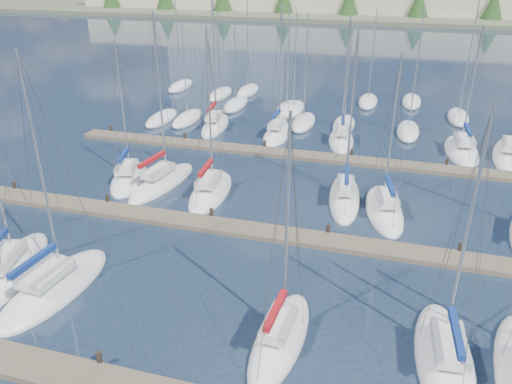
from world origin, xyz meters
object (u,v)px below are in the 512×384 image
(sailboat_n, at_px, (215,125))
(sailboat_e, at_px, (444,358))
(sailboat_i, at_px, (162,182))
(sailboat_l, at_px, (384,210))
(sailboat_d, at_px, (280,338))
(sailboat_c, at_px, (55,287))
(sailboat_b, at_px, (10,271))
(sailboat_j, at_px, (211,191))
(sailboat_o, at_px, (278,134))
(sailboat_q, at_px, (462,150))
(sailboat_p, at_px, (341,140))
(sailboat_h, at_px, (129,179))
(sailboat_r, at_px, (509,155))
(sailboat_k, at_px, (344,197))

(sailboat_n, height_order, sailboat_e, sailboat_n)
(sailboat_i, height_order, sailboat_l, sailboat_i)
(sailboat_d, bearing_deg, sailboat_c, -178.86)
(sailboat_l, bearing_deg, sailboat_i, 169.38)
(sailboat_b, bearing_deg, sailboat_i, 62.10)
(sailboat_j, bearing_deg, sailboat_o, 78.32)
(sailboat_n, height_order, sailboat_d, sailboat_n)
(sailboat_j, bearing_deg, sailboat_q, 32.75)
(sailboat_p, relative_size, sailboat_e, 0.98)
(sailboat_b, relative_size, sailboat_e, 0.94)
(sailboat_c, bearing_deg, sailboat_e, 5.72)
(sailboat_d, relative_size, sailboat_h, 1.01)
(sailboat_i, bearing_deg, sailboat_r, 35.42)
(sailboat_n, xyz_separation_m, sailboat_k, (15.03, -13.15, -0.01))
(sailboat_q, bearing_deg, sailboat_k, -129.05)
(sailboat_p, distance_m, sailboat_d, 28.24)
(sailboat_i, xyz_separation_m, sailboat_d, (13.03, -14.52, -0.00))
(sailboat_r, height_order, sailboat_e, sailboat_r)
(sailboat_k, bearing_deg, sailboat_j, -175.57)
(sailboat_o, distance_m, sailboat_q, 17.26)
(sailboat_i, height_order, sailboat_o, sailboat_i)
(sailboat_j, xyz_separation_m, sailboat_l, (12.84, 0.56, -0.00))
(sailboat_l, height_order, sailboat_q, sailboat_q)
(sailboat_c, bearing_deg, sailboat_i, 96.26)
(sailboat_p, bearing_deg, sailboat_o, 173.04)
(sailboat_n, height_order, sailboat_h, sailboat_n)
(sailboat_o, height_order, sailboat_c, sailboat_c)
(sailboat_b, xyz_separation_m, sailboat_p, (15.44, 27.10, 0.02))
(sailboat_c, bearing_deg, sailboat_k, 53.04)
(sailboat_c, bearing_deg, sailboat_h, 107.83)
(sailboat_j, xyz_separation_m, sailboat_n, (-5.14, 15.01, 0.02))
(sailboat_r, bearing_deg, sailboat_c, -125.76)
(sailboat_p, xyz_separation_m, sailboat_l, (4.75, -13.64, -0.01))
(sailboat_i, height_order, sailboat_h, sailboat_i)
(sailboat_b, height_order, sailboat_l, sailboat_b)
(sailboat_e, bearing_deg, sailboat_r, 72.19)
(sailboat_i, bearing_deg, sailboat_n, 101.85)
(sailboat_p, bearing_deg, sailboat_i, -139.27)
(sailboat_p, xyz_separation_m, sailboat_e, (8.07, -27.46, -0.00))
(sailboat_h, bearing_deg, sailboat_b, -107.24)
(sailboat_i, distance_m, sailboat_e, 24.61)
(sailboat_d, bearing_deg, sailboat_e, 9.26)
(sailboat_d, xyz_separation_m, sailboat_e, (7.38, 0.77, -0.00))
(sailboat_n, xyz_separation_m, sailboat_c, (1.22, -28.56, -0.02))
(sailboat_r, relative_size, sailboat_q, 1.27)
(sailboat_n, xyz_separation_m, sailboat_h, (-1.99, -14.59, -0.02))
(sailboat_q, bearing_deg, sailboat_l, -117.13)
(sailboat_b, bearing_deg, sailboat_l, 18.84)
(sailboat_b, height_order, sailboat_q, sailboat_q)
(sailboat_r, height_order, sailboat_o, sailboat_r)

